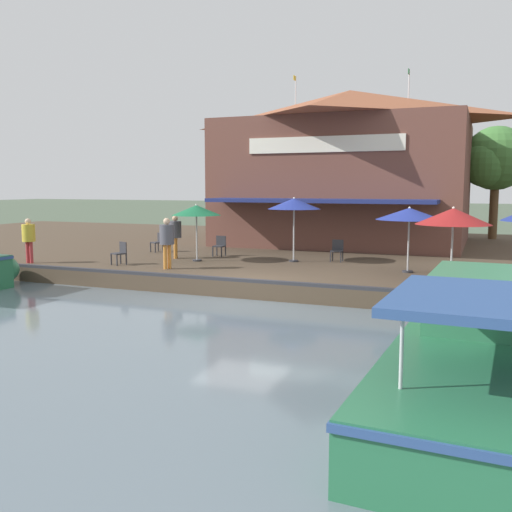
% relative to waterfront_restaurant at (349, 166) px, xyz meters
% --- Properties ---
extents(ground_plane, '(220.00, 220.00, 0.00)m').
position_rel_waterfront_restaurant_xyz_m(ground_plane, '(13.84, -0.09, -4.57)').
color(ground_plane, '#4C5B47').
extents(quay_deck, '(22.00, 56.00, 0.60)m').
position_rel_waterfront_restaurant_xyz_m(quay_deck, '(2.84, -0.09, -4.27)').
color(quay_deck, '#4C3D2D').
rests_on(quay_deck, ground).
extents(quay_edge_fender, '(0.20, 50.40, 0.10)m').
position_rel_waterfront_restaurant_xyz_m(quay_edge_fender, '(13.74, -0.09, -3.92)').
color(quay_edge_fender, '#2D2D33').
rests_on(quay_edge_fender, quay_deck).
extents(waterfront_restaurant, '(11.87, 12.34, 8.74)m').
position_rel_waterfront_restaurant_xyz_m(waterfront_restaurant, '(0.00, 0.00, 0.00)').
color(waterfront_restaurant, brown).
rests_on(waterfront_restaurant, quay_deck).
extents(patio_umbrella_near_quay_edge, '(1.92, 1.92, 2.24)m').
position_rel_waterfront_restaurant_xyz_m(patio_umbrella_near_quay_edge, '(9.92, -3.71, -1.98)').
color(patio_umbrella_near_quay_edge, '#B7B7B7').
rests_on(patio_umbrella_near_quay_edge, quay_deck).
extents(patio_umbrella_mid_patio_left, '(2.20, 2.20, 2.33)m').
position_rel_waterfront_restaurant_xyz_m(patio_umbrella_mid_patio_left, '(11.90, 5.87, -1.93)').
color(patio_umbrella_mid_patio_left, '#B7B7B7').
rests_on(patio_umbrella_mid_patio_left, quay_deck).
extents(patio_umbrella_by_entrance, '(2.04, 2.04, 2.50)m').
position_rel_waterfront_restaurant_xyz_m(patio_umbrella_by_entrance, '(8.67, -0.12, -1.72)').
color(patio_umbrella_by_entrance, '#B7B7B7').
rests_on(patio_umbrella_by_entrance, quay_deck).
extents(patio_umbrella_mid_patio_right, '(2.25, 2.25, 2.24)m').
position_rel_waterfront_restaurant_xyz_m(patio_umbrella_mid_patio_right, '(9.86, 4.36, -1.97)').
color(patio_umbrella_mid_patio_right, '#B7B7B7').
rests_on(patio_umbrella_mid_patio_right, quay_deck).
extents(cafe_chair_far_corner_seat, '(0.46, 0.46, 0.85)m').
position_rel_waterfront_restaurant_xyz_m(cafe_chair_far_corner_seat, '(8.02, 1.44, -3.49)').
color(cafe_chair_far_corner_seat, '#2D2D33').
rests_on(cafe_chair_far_corner_seat, quay_deck).
extents(cafe_chair_mid_patio, '(0.58, 0.58, 0.85)m').
position_rel_waterfront_restaurant_xyz_m(cafe_chair_mid_patio, '(11.92, -5.88, -3.49)').
color(cafe_chair_mid_patio, '#2D2D33').
rests_on(cafe_chair_mid_patio, quay_deck).
extents(cafe_chair_beside_entrance, '(0.45, 0.45, 0.85)m').
position_rel_waterfront_restaurant_xyz_m(cafe_chair_beside_entrance, '(8.14, -3.56, -3.49)').
color(cafe_chair_beside_entrance, '#2D2D33').
rests_on(cafe_chair_beside_entrance, quay_deck).
extents(cafe_chair_facing_river, '(0.59, 0.59, 0.85)m').
position_rel_waterfront_restaurant_xyz_m(cafe_chair_facing_river, '(7.77, -6.79, -3.49)').
color(cafe_chair_facing_river, '#2D2D33').
rests_on(cafe_chair_facing_river, quay_deck).
extents(person_at_quay_edge, '(0.49, 0.49, 1.75)m').
position_rel_waterfront_restaurant_xyz_m(person_at_quay_edge, '(9.50, -4.90, -2.87)').
color(person_at_quay_edge, orange).
rests_on(person_at_quay_edge, quay_deck).
extents(person_mid_patio, '(0.51, 0.51, 1.81)m').
position_rel_waterfront_restaurant_xyz_m(person_mid_patio, '(12.22, -3.67, -2.82)').
color(person_mid_patio, orange).
rests_on(person_mid_patio, quay_deck).
extents(person_near_entrance, '(0.48, 0.48, 1.71)m').
position_rel_waterfront_restaurant_xyz_m(person_near_entrance, '(12.84, -9.36, -2.89)').
color(person_near_entrance, '#B23338').
rests_on(person_near_entrance, quay_deck).
extents(motorboat_distant_upstream, '(9.54, 3.87, 2.05)m').
position_rel_waterfront_restaurant_xyz_m(motorboat_distant_upstream, '(19.05, 7.25, -3.81)').
color(motorboat_distant_upstream, '#287047').
rests_on(motorboat_distant_upstream, river_water).
extents(tree_behind_restaurant, '(3.68, 3.50, 6.20)m').
position_rel_waterfront_restaurant_xyz_m(tree_behind_restaurant, '(-4.54, 7.01, 0.36)').
color(tree_behind_restaurant, brown).
rests_on(tree_behind_restaurant, quay_deck).
extents(tree_downstream_bank, '(3.83, 3.64, 5.75)m').
position_rel_waterfront_restaurant_xyz_m(tree_downstream_bank, '(-3.37, -0.70, -0.14)').
color(tree_downstream_bank, brown).
rests_on(tree_downstream_bank, quay_deck).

